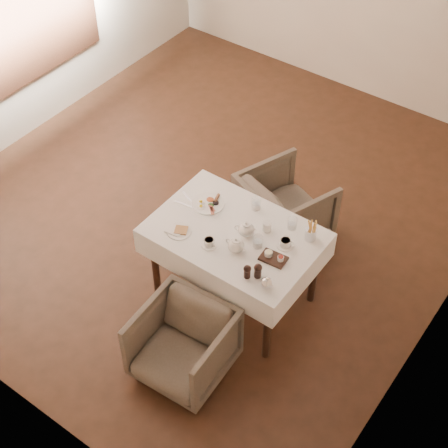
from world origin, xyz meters
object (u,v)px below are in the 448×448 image
table (235,243)px  armchair_far (285,206)px  armchair_near (183,345)px  teapot_centre (246,229)px  breakfast_plate (209,203)px

table → armchair_far: size_ratio=1.82×
armchair_near → armchair_far: 1.68m
armchair_far → teapot_centre: teapot_centre is taller
armchair_far → breakfast_plate: bearing=89.7°
table → teapot_centre: size_ratio=7.62×
table → armchair_far: table is taller
table → armchair_near: table is taller
table → teapot_centre: bearing=16.3°
teapot_centre → armchair_near: bearing=-112.8°
breakfast_plate → table: bearing=-12.3°
table → breakfast_plate: 0.39m
breakfast_plate → teapot_centre: bearing=-5.4°
armchair_near → armchair_far: bearing=92.6°
armchair_far → table: bearing=115.0°
breakfast_plate → armchair_near: bearing=-55.5°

